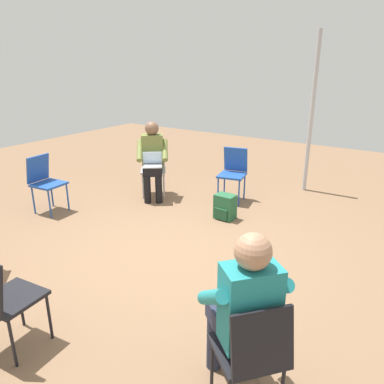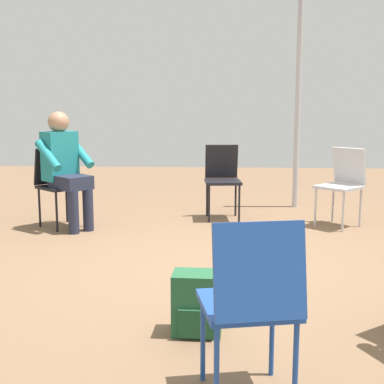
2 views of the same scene
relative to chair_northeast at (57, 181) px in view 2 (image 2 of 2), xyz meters
The scene contains 8 objects.
ground_plane 2.28m from the chair_northeast, 129.25° to the right, with size 14.00×14.00×0.00m, color brown.
chair_northeast is the anchor object (origin of this frame).
chair_west 3.93m from the chair_northeast, 150.63° to the right, with size 0.51×0.47×0.85m.
chair_east 1.86m from the chair_northeast, 73.59° to the right, with size 0.47×0.44×0.85m.
chair_southeast 3.09m from the chair_northeast, 86.49° to the right, with size 0.58×0.58×0.85m.
person_in_teal 0.26m from the chair_northeast, 130.61° to the right, with size 0.63×0.63×1.24m.
backpack_near_laptop_user 3.17m from the chair_northeast, 148.31° to the right, with size 0.26×0.29×0.36m.
tent_pole_far 3.12m from the chair_northeast, 65.08° to the right, with size 0.07×0.07×2.73m, color #B2B2B7.
Camera 2 is at (-4.21, -0.08, 1.31)m, focal length 50.00 mm.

